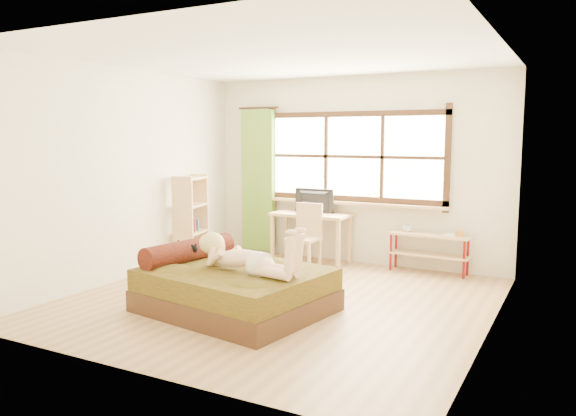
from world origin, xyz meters
The scene contains 18 objects.
floor centered at (0.00, 0.00, 0.00)m, with size 4.50×4.50×0.00m, color #9E754C.
ceiling centered at (0.00, 0.00, 2.70)m, with size 4.50×4.50×0.00m, color white.
wall_back centered at (0.00, 2.25, 1.35)m, with size 4.50×4.50×0.00m, color silver.
wall_front centered at (0.00, -2.25, 1.35)m, with size 4.50×4.50×0.00m, color silver.
wall_left centered at (-2.25, 0.00, 1.35)m, with size 4.50×4.50×0.00m, color silver.
wall_right centered at (2.25, 0.00, 1.35)m, with size 4.50×4.50×0.00m, color silver.
window centered at (0.00, 2.22, 1.51)m, with size 2.80×0.16×1.46m.
curtain centered at (-1.55, 2.13, 1.15)m, with size 0.55×0.10×2.20m, color #558223.
bed centered at (-0.27, -0.55, 0.25)m, with size 2.02×1.72×0.69m.
woman centered at (-0.08, -0.61, 0.72)m, with size 1.27×0.36×0.54m, color beige, non-canonical shape.
kitten centered at (-0.95, -0.46, 0.56)m, with size 0.27×0.11×0.22m, color black, non-canonical shape.
desk centered at (-0.54, 1.95, 0.63)m, with size 1.16×0.54×0.72m.
monitor centered at (-0.54, 2.00, 0.90)m, with size 0.61×0.08×0.35m, color black.
chair centered at (-0.44, 1.58, 0.50)m, with size 0.41×0.41×0.91m.
pipe_shelf centered at (1.18, 2.07, 0.40)m, with size 1.09×0.31×0.61m.
cup centered at (0.86, 2.07, 0.58)m, with size 0.11×0.11×0.09m, color gray.
book centered at (1.36, 2.07, 0.55)m, with size 0.16×0.22×0.02m, color gray.
bookshelf centered at (-2.08, 1.10, 0.65)m, with size 0.42×0.60×1.27m.
Camera 1 is at (2.97, -5.40, 1.83)m, focal length 35.00 mm.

